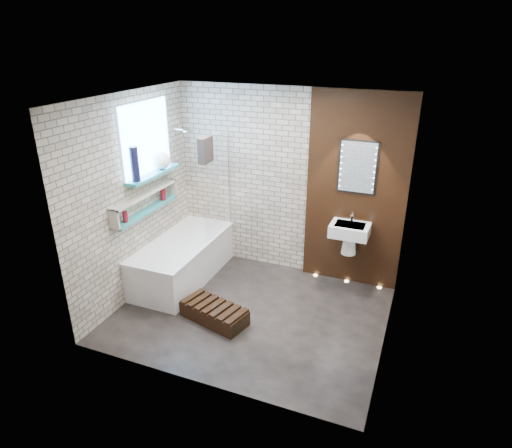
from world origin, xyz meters
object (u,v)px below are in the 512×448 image
at_px(bath_screen, 217,186).
at_px(walnut_step, 214,313).
at_px(bathtub, 183,259).
at_px(led_mirror, 358,167).
at_px(washbasin, 349,234).

xyz_separation_m(bath_screen, walnut_step, (0.50, -1.19, -1.19)).
distance_m(bathtub, led_mirror, 2.68).
height_order(washbasin, led_mirror, led_mirror).
bearing_deg(led_mirror, bath_screen, -169.34).
xyz_separation_m(bathtub, walnut_step, (0.86, -0.75, -0.20)).
xyz_separation_m(washbasin, walnut_step, (-1.32, -1.37, -0.70)).
distance_m(bathtub, washbasin, 2.32).
distance_m(bathtub, bath_screen, 1.14).
relative_size(bathtub, walnut_step, 2.12).
height_order(bath_screen, washbasin, bath_screen).
bearing_deg(bathtub, bath_screen, 51.10).
distance_m(led_mirror, walnut_step, 2.55).
distance_m(bath_screen, led_mirror, 1.89).
relative_size(led_mirror, walnut_step, 0.85).
distance_m(bath_screen, washbasin, 1.89).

